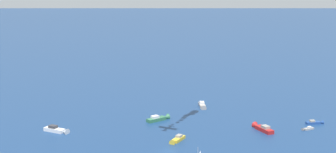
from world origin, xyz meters
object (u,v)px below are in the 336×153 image
Objects in this scene: motorboat_near_centre at (315,122)px; motorboat_inshore at (262,128)px; motorboat_trailing at (57,130)px; motorboat_outer_ring_c at (202,106)px; motorboat_outer_ring_a at (159,118)px; motorboat_outer_ring_e at (177,140)px; motorboat_far_port at (307,129)px.

motorboat_inshore is (22.50, 5.89, 0.28)m from motorboat_near_centre.
motorboat_trailing is 1.04× the size of motorboat_outer_ring_c.
motorboat_trailing reaches higher than motorboat_near_centre.
motorboat_outer_ring_a is (36.08, -16.37, -0.03)m from motorboat_inshore.
motorboat_near_centre is at bearing 169.85° from motorboat_outer_ring_a.
motorboat_inshore reaches higher than motorboat_outer_ring_e.
motorboat_near_centre is 0.64× the size of motorboat_inshore.
motorboat_outer_ring_c is at bearing -153.13° from motorboat_trailing.
motorboat_outer_ring_e is at bearing 98.73° from motorboat_outer_ring_a.
motorboat_inshore is 39.62m from motorboat_outer_ring_a.
motorboat_outer_ring_e is (48.61, 8.15, 0.25)m from motorboat_far_port.
motorboat_trailing is 64.44m from motorboat_outer_ring_c.
motorboat_far_port is 16.53m from motorboat_inshore.
motorboat_near_centre is 0.73× the size of motorboat_outer_ring_c.
motorboat_outer_ring_c is (16.00, -34.17, -0.08)m from motorboat_inshore.
motorboat_inshore is 1.13× the size of motorboat_outer_ring_c.
motorboat_trailing is (73.48, -5.05, -0.02)m from motorboat_inshore.
motorboat_trailing reaches higher than motorboat_far_port.
motorboat_trailing is at bearing -19.16° from motorboat_outer_ring_e.
motorboat_near_centre is 0.70× the size of motorboat_outer_ring_a.
motorboat_near_centre reaches higher than motorboat_far_port.
motorboat_outer_ring_a is at bearing -18.46° from motorboat_far_port.
motorboat_trailing is at bearing 16.85° from motorboat_outer_ring_a.
motorboat_outer_ring_e is at bearing 160.84° from motorboat_trailing.
motorboat_far_port is (6.02, 7.06, -0.14)m from motorboat_near_centre.
motorboat_inshore is (16.48, -1.17, 0.42)m from motorboat_far_port.
motorboat_outer_ring_e is (16.14, 43.49, -0.09)m from motorboat_outer_ring_c.
motorboat_trailing is (89.96, -6.21, 0.39)m from motorboat_far_port.
motorboat_far_port is 55.41m from motorboat_outer_ring_a.
motorboat_far_port is 49.29m from motorboat_outer_ring_e.
motorboat_trailing is 1.01× the size of motorboat_outer_ring_a.
motorboat_outer_ring_c is at bearing -138.45° from motorboat_outer_ring_a.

